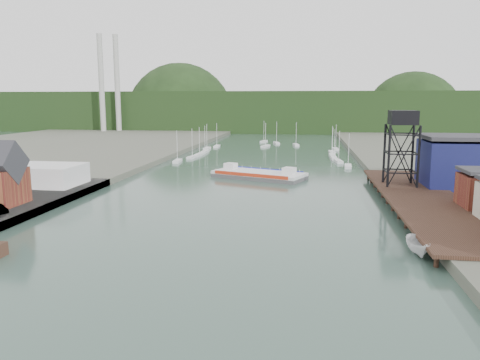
# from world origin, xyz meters

# --- Properties ---
(ground) EXTENTS (600.00, 600.00, 0.00)m
(ground) POSITION_xyz_m (0.00, 0.00, 0.00)
(ground) COLOR #324E42
(ground) RESTS_ON ground
(east_pier) EXTENTS (14.00, 70.00, 2.45)m
(east_pier) POSITION_xyz_m (37.00, 45.00, 1.90)
(east_pier) COLOR black
(east_pier) RESTS_ON ground
(white_shed) EXTENTS (18.00, 12.00, 4.50)m
(white_shed) POSITION_xyz_m (-44.00, 50.00, 3.85)
(white_shed) COLOR silver
(white_shed) RESTS_ON west_quay
(lift_tower) EXTENTS (6.50, 6.50, 16.00)m
(lift_tower) POSITION_xyz_m (35.00, 58.00, 15.65)
(lift_tower) COLOR black
(lift_tower) RESTS_ON east_pier
(blue_shed) EXTENTS (20.50, 14.50, 11.30)m
(blue_shed) POSITION_xyz_m (50.00, 60.00, 7.06)
(blue_shed) COLOR #0D133C
(blue_shed) RESTS_ON east_land
(marina_sailboats) EXTENTS (57.71, 92.65, 0.90)m
(marina_sailboats) POSITION_xyz_m (0.08, 138.46, 0.35)
(marina_sailboats) COLOR silver
(marina_sailboats) RESTS_ON ground
(smokestacks) EXTENTS (11.20, 8.20, 60.00)m
(smokestacks) POSITION_xyz_m (-106.00, 232.50, 30.00)
(smokestacks) COLOR #A8A9A3
(smokestacks) RESTS_ON ground
(distant_hills) EXTENTS (500.00, 120.00, 80.00)m
(distant_hills) POSITION_xyz_m (-3.98, 301.35, 10.38)
(distant_hills) COLOR black
(distant_hills) RESTS_ON ground
(chain_ferry) EXTENTS (25.92, 17.87, 3.47)m
(chain_ferry) POSITION_xyz_m (2.59, 75.35, 0.99)
(chain_ferry) COLOR #4B4A4D
(chain_ferry) RESTS_ON ground
(motorboat) EXTENTS (2.73, 6.37, 2.41)m
(motorboat) POSITION_xyz_m (29.71, 16.19, 1.20)
(motorboat) COLOR silver
(motorboat) RESTS_ON ground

